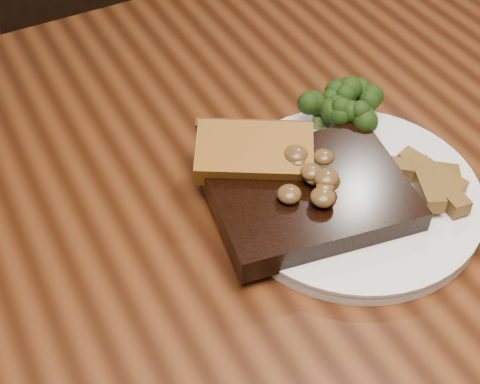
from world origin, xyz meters
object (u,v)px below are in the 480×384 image
object	(u,v)px
chair_far	(133,98)
plate	(352,196)
dining_table	(248,279)
garlic_bread	(254,168)
steak	(309,195)
potato_wedges	(412,177)

from	to	relation	value
chair_far	plate	bearing A→B (deg)	103.34
dining_table	plate	distance (m)	0.15
chair_far	dining_table	bearing A→B (deg)	93.74
garlic_bread	steak	bearing A→B (deg)	-33.52
chair_far	steak	xyz separation A→B (m)	(-0.03, -0.65, 0.34)
plate	steak	distance (m)	0.05
plate	garlic_bread	size ratio (longest dim) A/B	2.23
chair_far	potato_wedges	bearing A→B (deg)	108.10
dining_table	plate	world-z (taller)	plate
dining_table	steak	distance (m)	0.13
chair_far	garlic_bread	size ratio (longest dim) A/B	6.98
dining_table	garlic_bread	size ratio (longest dim) A/B	13.83
plate	steak	world-z (taller)	steak
chair_far	plate	distance (m)	0.73
steak	potato_wedges	xyz separation A→B (m)	(0.11, -0.03, -0.00)
dining_table	plate	bearing A→B (deg)	-12.60
garlic_bread	potato_wedges	distance (m)	0.16
dining_table	potato_wedges	distance (m)	0.21
chair_far	steak	size ratio (longest dim) A/B	4.34
chair_far	garlic_bread	xyz separation A→B (m)	(-0.06, -0.59, 0.34)
chair_far	plate	world-z (taller)	chair_far
dining_table	plate	xyz separation A→B (m)	(0.11, -0.02, 0.10)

